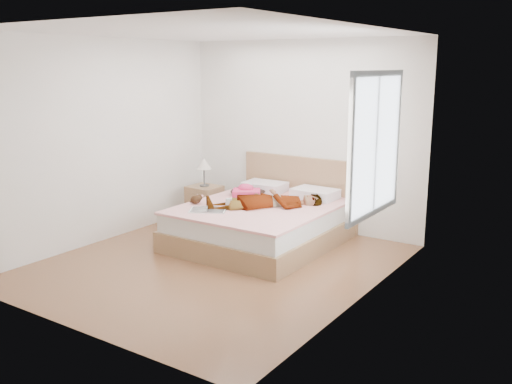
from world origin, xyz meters
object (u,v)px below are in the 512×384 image
coffee_mug (229,202)px  plush_toy (196,199)px  towel (246,193)px  magazine (208,210)px  woman (266,198)px  bed (264,221)px  nightstand (205,201)px  phone (251,184)px

coffee_mug → plush_toy: (-0.43, -0.13, 0.01)m
towel → magazine: towel is taller
woman → bed: bed is taller
woman → plush_toy: (-0.81, -0.39, -0.04)m
bed → towel: 0.50m
plush_toy → nightstand: nightstand is taller
bed → phone: bearing=143.3°
magazine → nightstand: 1.32m
magazine → woman: bearing=52.2°
woman → coffee_mug: 0.46m
coffee_mug → magazine: bearing=-103.1°
towel → magazine: bearing=-90.9°
phone → plush_toy: bearing=-153.7°
phone → towel: towel is taller
phone → nightstand: (-0.81, -0.00, -0.36)m
woman → phone: 0.64m
towel → bed: bearing=-19.5°
bed → plush_toy: (-0.73, -0.47, 0.29)m
coffee_mug → nightstand: size_ratio=0.13×
bed → magazine: size_ratio=3.92×
plush_toy → coffee_mug: bearing=16.6°
woman → plush_toy: bearing=-106.7°
bed → towel: bed is taller
phone → bed: bearing=-78.9°
towel → coffee_mug: 0.48m
coffee_mug → woman: bearing=34.2°
bed → plush_toy: bed is taller
towel → nightstand: bearing=168.2°
bed → towel: size_ratio=4.54×
woman → magazine: 0.76m
woman → towel: (-0.45, 0.22, -0.03)m
magazine → nightstand: nightstand is taller
woman → magazine: woman is taller
bed → magazine: bed is taller
coffee_mug → plush_toy: 0.45m
magazine → towel: bearing=89.1°
bed → coffee_mug: bed is taller
bed → coffee_mug: bearing=-131.4°
bed → nightstand: (-1.24, 0.31, 0.04)m
nightstand → plush_toy: bearing=-57.3°
phone → plush_toy: size_ratio=0.40×
magazine → coffee_mug: bearing=76.9°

